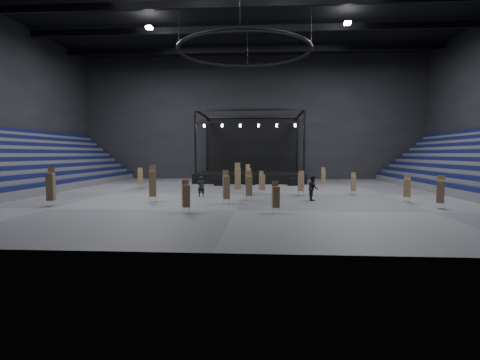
# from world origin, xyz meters

# --- Properties ---
(floor) EXTENTS (50.00, 50.00, 0.00)m
(floor) POSITION_xyz_m (0.00, 0.00, 0.00)
(floor) COLOR #4D4D50
(floor) RESTS_ON ground
(wall_back) EXTENTS (50.00, 0.20, 18.00)m
(wall_back) POSITION_xyz_m (0.00, 21.00, 9.00)
(wall_back) COLOR black
(wall_back) RESTS_ON ground
(wall_front) EXTENTS (50.00, 0.20, 18.00)m
(wall_front) POSITION_xyz_m (0.00, -21.00, 9.00)
(wall_front) COLOR black
(wall_front) RESTS_ON ground
(bleachers_left) EXTENTS (7.20, 40.00, 6.40)m
(bleachers_left) POSITION_xyz_m (-22.94, 0.00, 1.73)
(bleachers_left) COLOR #525254
(bleachers_left) RESTS_ON floor
(stage) EXTENTS (14.00, 10.00, 9.20)m
(stage) POSITION_xyz_m (0.00, 16.24, 1.45)
(stage) COLOR black
(stage) RESTS_ON floor
(truss_ring) EXTENTS (12.30, 12.30, 5.15)m
(truss_ring) POSITION_xyz_m (-0.00, 0.00, 13.00)
(truss_ring) COLOR black
(truss_ring) RESTS_ON ceiling
(roof_girders) EXTENTS (49.00, 30.35, 0.70)m
(roof_girders) POSITION_xyz_m (0.00, -0.00, 17.20)
(roof_girders) COLOR black
(roof_girders) RESTS_ON ceiling
(flight_case_left) EXTENTS (1.18, 0.65, 0.76)m
(flight_case_left) POSITION_xyz_m (-3.40, 8.36, 0.38)
(flight_case_left) COLOR black
(flight_case_left) RESTS_ON floor
(flight_case_mid) EXTENTS (1.32, 0.75, 0.84)m
(flight_case_mid) POSITION_xyz_m (0.16, 9.61, 0.42)
(flight_case_mid) COLOR black
(flight_case_mid) RESTS_ON floor
(flight_case_right) EXTENTS (1.42, 0.87, 0.89)m
(flight_case_right) POSITION_xyz_m (5.25, 9.11, 0.44)
(flight_case_right) COLOR black
(flight_case_right) RESTS_ON floor
(chair_stack_0) EXTENTS (0.43, 0.43, 2.20)m
(chair_stack_0) POSITION_xyz_m (8.34, 7.06, 1.14)
(chair_stack_0) COLOR silver
(chair_stack_0) RESTS_ON floor
(chair_stack_1) EXTENTS (0.60, 0.60, 2.12)m
(chair_stack_1) POSITION_xyz_m (12.77, -5.32, 1.13)
(chair_stack_1) COLOR silver
(chair_stack_1) RESTS_ON floor
(chair_stack_2) EXTENTS (0.54, 0.54, 2.31)m
(chair_stack_2) POSITION_xyz_m (0.67, -5.44, 1.22)
(chair_stack_2) COLOR silver
(chair_stack_2) RESTS_ON floor
(chair_stack_3) EXTENTS (0.63, 0.63, 2.26)m
(chair_stack_3) POSITION_xyz_m (13.68, -8.77, 1.19)
(chair_stack_3) COLOR silver
(chair_stack_3) RESTS_ON floor
(chair_stack_4) EXTENTS (0.45, 0.45, 2.01)m
(chair_stack_4) POSITION_xyz_m (9.90, -0.29, 1.05)
(chair_stack_4) COLOR silver
(chair_stack_4) RESTS_ON floor
(chair_stack_5) EXTENTS (0.58, 0.58, 2.49)m
(chair_stack_5) POSITION_xyz_m (-0.93, -7.30, 1.27)
(chair_stack_5) COLOR silver
(chair_stack_5) RESTS_ON floor
(chair_stack_6) EXTENTS (0.65, 0.65, 2.87)m
(chair_stack_6) POSITION_xyz_m (-6.66, -6.57, 1.46)
(chair_stack_6) COLOR silver
(chair_stack_6) RESTS_ON floor
(chair_stack_7) EXTENTS (0.59, 0.59, 2.19)m
(chair_stack_7) POSITION_xyz_m (5.09, -1.44, 1.17)
(chair_stack_7) COLOR silver
(chair_stack_7) RESTS_ON floor
(chair_stack_8) EXTENTS (0.58, 0.58, 2.13)m
(chair_stack_8) POSITION_xyz_m (1.65, -0.19, 1.11)
(chair_stack_8) COLOR silver
(chair_stack_8) RESTS_ON floor
(chair_stack_9) EXTENTS (0.68, 0.68, 2.22)m
(chair_stack_9) POSITION_xyz_m (-11.30, 4.24, 1.19)
(chair_stack_9) COLOR silver
(chair_stack_9) RESTS_ON floor
(chair_stack_10) EXTENTS (0.58, 0.58, 2.08)m
(chair_stack_10) POSITION_xyz_m (-3.00, -11.66, 1.09)
(chair_stack_10) COLOR silver
(chair_stack_10) RESTS_ON floor
(chair_stack_11) EXTENTS (0.59, 0.59, 2.87)m
(chair_stack_11) POSITION_xyz_m (-0.59, -0.26, 1.46)
(chair_stack_11) COLOR silver
(chair_stack_11) RESTS_ON floor
(chair_stack_12) EXTENTS (0.61, 0.61, 2.56)m
(chair_stack_12) POSITION_xyz_m (0.10, 5.83, 1.31)
(chair_stack_12) COLOR silver
(chair_stack_12) RESTS_ON floor
(chair_stack_13) EXTENTS (0.50, 0.50, 1.99)m
(chair_stack_13) POSITION_xyz_m (2.59, -11.39, 1.05)
(chair_stack_13) COLOR silver
(chair_stack_13) RESTS_ON floor
(chair_stack_14) EXTENTS (0.55, 0.55, 2.80)m
(chair_stack_14) POSITION_xyz_m (-13.18, -9.22, 1.41)
(chair_stack_14) COLOR silver
(chair_stack_14) RESTS_ON floor
(man_center) EXTENTS (0.77, 0.65, 1.80)m
(man_center) POSITION_xyz_m (-3.54, -3.02, 0.90)
(man_center) COLOR black
(man_center) RESTS_ON floor
(crew_member) EXTENTS (0.80, 1.00, 1.98)m
(crew_member) POSITION_xyz_m (5.70, -4.86, 0.99)
(crew_member) COLOR black
(crew_member) RESTS_ON floor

